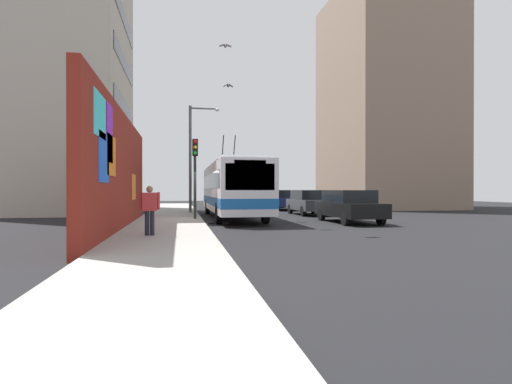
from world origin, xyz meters
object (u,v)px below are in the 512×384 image
object	(u,v)px
pedestrian_near_wall	(150,207)
street_lamp	(194,151)
city_bus	(232,188)
parked_car_black	(349,205)
parked_car_dark_gray	(309,202)
parked_car_silver	(269,198)
traffic_light	(195,165)
parked_car_navy	(283,199)

from	to	relation	value
pedestrian_near_wall	street_lamp	size ratio (longest dim) A/B	0.23
city_bus	pedestrian_near_wall	xyz separation A→B (m)	(-9.64, 3.83, -0.66)
parked_car_black	parked_car_dark_gray	distance (m)	6.35
parked_car_silver	pedestrian_near_wall	bearing A→B (deg)	159.09
parked_car_dark_gray	parked_car_silver	xyz separation A→B (m)	(11.88, 0.00, 0.00)
parked_car_dark_gray	traffic_light	world-z (taller)	traffic_light
parked_car_black	street_lamp	bearing A→B (deg)	43.19
pedestrian_near_wall	street_lamp	distance (m)	13.56
traffic_light	parked_car_dark_gray	bearing A→B (deg)	-58.79
city_bus	parked_car_dark_gray	distance (m)	5.68
traffic_light	street_lamp	world-z (taller)	street_lamp
street_lamp	parked_car_black	bearing A→B (deg)	-136.81
traffic_light	street_lamp	size ratio (longest dim) A/B	0.59
city_bus	parked_car_dark_gray	xyz separation A→B (m)	(2.11, -5.20, -0.89)
street_lamp	pedestrian_near_wall	bearing A→B (deg)	172.18
city_bus	parked_car_black	size ratio (longest dim) A/B	2.59
parked_car_navy	parked_car_silver	world-z (taller)	same
city_bus	parked_car_dark_gray	size ratio (longest dim) A/B	2.75
parked_car_navy	pedestrian_near_wall	size ratio (longest dim) A/B	2.91
traffic_light	street_lamp	xyz separation A→B (m)	(5.80, -0.12, 1.22)
city_bus	parked_car_navy	world-z (taller)	city_bus
parked_car_dark_gray	parked_car_navy	xyz separation A→B (m)	(6.48, -0.00, 0.00)
traffic_light	parked_car_navy	bearing A→B (deg)	-33.90
parked_car_silver	traffic_light	xyz separation A→B (m)	(-16.34, 7.35, 2.02)
parked_car_navy	street_lamp	xyz separation A→B (m)	(-5.13, 7.23, 3.24)
parked_car_navy	parked_car_silver	bearing A→B (deg)	0.00
parked_car_silver	pedestrian_near_wall	world-z (taller)	pedestrian_near_wall
parked_car_dark_gray	pedestrian_near_wall	xyz separation A→B (m)	(-11.75, 9.03, 0.23)
parked_car_navy	parked_car_black	bearing A→B (deg)	180.00
parked_car_black	street_lamp	xyz separation A→B (m)	(7.70, 7.23, 3.24)
parked_car_black	parked_car_dark_gray	size ratio (longest dim) A/B	1.06
city_bus	parked_car_black	xyz separation A→B (m)	(-4.25, -5.20, -0.88)
city_bus	street_lamp	xyz separation A→B (m)	(3.46, 2.03, 2.35)
parked_car_dark_gray	pedestrian_near_wall	world-z (taller)	pedestrian_near_wall
parked_car_black	parked_car_silver	size ratio (longest dim) A/B	1.05
street_lamp	traffic_light	bearing A→B (deg)	178.84
city_bus	parked_car_dark_gray	bearing A→B (deg)	-67.93
parked_car_black	city_bus	bearing A→B (deg)	50.77
pedestrian_near_wall	street_lamp	world-z (taller)	street_lamp
parked_car_silver	pedestrian_near_wall	size ratio (longest dim) A/B	2.90
parked_car_navy	parked_car_silver	size ratio (longest dim) A/B	1.00
parked_car_black	parked_car_navy	xyz separation A→B (m)	(12.84, -0.00, -0.00)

